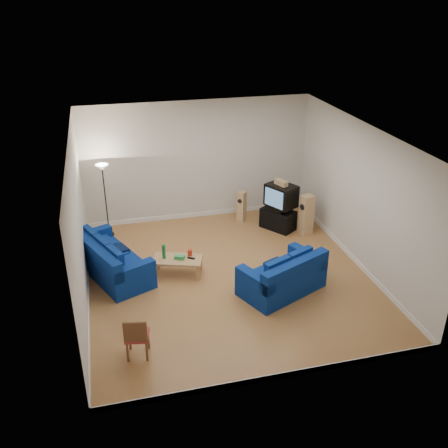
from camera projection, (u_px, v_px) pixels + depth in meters
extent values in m
cube|color=brown|center=(228.00, 277.00, 10.97)|extent=(6.00, 6.50, 0.01)
cube|color=white|center=(229.00, 135.00, 9.57)|extent=(6.00, 6.50, 0.01)
cube|color=silver|center=(197.00, 161.00, 13.10)|extent=(6.00, 0.01, 3.20)
cube|color=silver|center=(284.00, 298.00, 7.44)|extent=(6.00, 0.01, 3.20)
cube|color=silver|center=(78.00, 226.00, 9.61)|extent=(0.01, 6.50, 3.20)
cube|color=silver|center=(361.00, 197.00, 10.93)|extent=(0.01, 6.50, 3.20)
cube|color=white|center=(199.00, 214.00, 13.77)|extent=(6.00, 0.02, 0.12)
cube|color=white|center=(279.00, 376.00, 8.12)|extent=(6.00, 0.02, 0.12)
cube|color=white|center=(88.00, 293.00, 10.29)|extent=(0.02, 6.50, 0.12)
cube|color=white|center=(353.00, 258.00, 11.61)|extent=(0.02, 6.50, 0.12)
cube|color=navy|center=(113.00, 265.00, 11.01)|extent=(1.77, 2.42, 0.42)
cube|color=navy|center=(95.00, 253.00, 10.62)|extent=(1.09, 2.12, 0.43)
cube|color=navy|center=(92.00, 235.00, 11.57)|extent=(0.97, 0.59, 0.24)
cube|color=navy|center=(133.00, 271.00, 10.15)|extent=(0.97, 0.59, 0.24)
cube|color=#061437|center=(117.00, 251.00, 10.95)|extent=(0.53, 0.53, 0.12)
cube|color=navy|center=(281.00, 282.00, 10.40)|extent=(1.97, 1.59, 0.43)
cube|color=navy|center=(295.00, 271.00, 9.95)|extent=(1.67, 0.91, 0.44)
cube|color=navy|center=(255.00, 280.00, 9.83)|extent=(0.60, 0.97, 0.24)
cube|color=navy|center=(307.00, 256.00, 10.67)|extent=(0.60, 0.97, 0.24)
cube|color=#061437|center=(277.00, 266.00, 10.37)|extent=(0.54, 0.54, 0.12)
cube|color=tan|center=(177.00, 260.00, 10.92)|extent=(1.18, 0.85, 0.05)
cube|color=tan|center=(154.00, 272.00, 10.84)|extent=(0.08, 0.08, 0.34)
cube|color=tan|center=(158.00, 261.00, 11.23)|extent=(0.08, 0.08, 0.34)
cube|color=tan|center=(198.00, 273.00, 10.77)|extent=(0.08, 0.08, 0.34)
cube|color=tan|center=(201.00, 263.00, 11.16)|extent=(0.08, 0.08, 0.34)
cylinder|color=#197233|center=(164.00, 252.00, 10.86)|extent=(0.08, 0.08, 0.33)
cube|color=green|center=(180.00, 257.00, 10.88)|extent=(0.24, 0.19, 0.09)
cylinder|color=red|center=(190.00, 252.00, 11.01)|extent=(0.12, 0.12, 0.14)
cube|color=black|center=(191.00, 258.00, 10.91)|extent=(0.17, 0.14, 0.02)
cube|color=black|center=(278.00, 219.00, 13.01)|extent=(0.90, 0.98, 0.53)
cube|color=black|center=(277.00, 208.00, 12.86)|extent=(0.59, 0.61, 0.11)
cube|color=black|center=(281.00, 195.00, 12.74)|extent=(0.83, 0.91, 0.57)
cube|color=#37597B|center=(274.00, 198.00, 12.57)|extent=(0.30, 0.53, 0.46)
cube|color=tan|center=(281.00, 183.00, 12.59)|extent=(0.28, 0.41, 0.13)
cube|color=tan|center=(242.00, 206.00, 13.38)|extent=(0.31, 0.31, 0.83)
cylinder|color=black|center=(240.00, 201.00, 13.19)|extent=(0.11, 0.09, 0.12)
cube|color=tan|center=(306.00, 215.00, 12.64)|extent=(0.37, 0.32, 1.05)
cylinder|color=black|center=(302.00, 207.00, 12.45)|extent=(0.07, 0.15, 0.15)
cylinder|color=black|center=(110.00, 234.00, 12.78)|extent=(0.24, 0.24, 0.03)
cylinder|color=black|center=(106.00, 202.00, 12.39)|extent=(0.03, 0.03, 1.77)
cone|color=white|center=(102.00, 167.00, 11.99)|extent=(0.32, 0.32, 0.14)
cube|color=brown|center=(128.00, 352.00, 8.44)|extent=(0.04, 0.04, 0.39)
cube|color=brown|center=(130.00, 340.00, 8.73)|extent=(0.04, 0.04, 0.39)
cube|color=brown|center=(147.00, 351.00, 8.46)|extent=(0.04, 0.04, 0.39)
cube|color=brown|center=(148.00, 339.00, 8.75)|extent=(0.04, 0.04, 0.39)
cube|color=#9C3333|center=(137.00, 336.00, 8.50)|extent=(0.46, 0.46, 0.05)
cube|color=brown|center=(135.00, 332.00, 8.24)|extent=(0.39, 0.11, 0.39)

